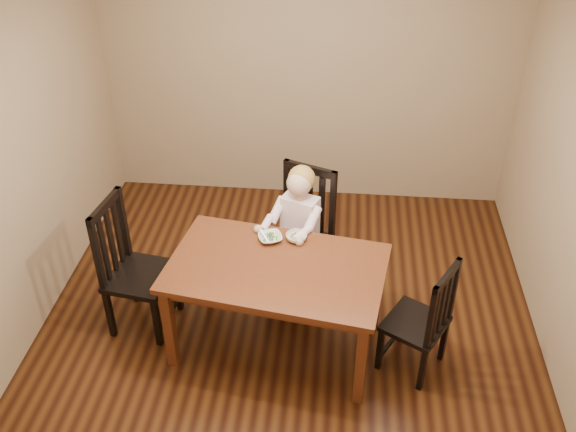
# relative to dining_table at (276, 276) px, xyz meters

# --- Properties ---
(room) EXTENTS (4.01, 4.01, 2.71)m
(room) POSITION_rel_dining_table_xyz_m (0.07, 0.25, 0.66)
(room) COLOR #46250E
(room) RESTS_ON ground
(dining_table) EXTENTS (1.69, 1.17, 0.78)m
(dining_table) POSITION_rel_dining_table_xyz_m (0.00, 0.00, 0.00)
(dining_table) COLOR #512713
(dining_table) RESTS_ON room
(chair_child) EXTENTS (0.62, 0.61, 1.13)m
(chair_child) POSITION_rel_dining_table_xyz_m (0.13, 0.72, -0.15)
(chair_child) COLOR black
(chair_child) RESTS_ON room
(chair_left) EXTENTS (0.54, 0.56, 1.14)m
(chair_left) POSITION_rel_dining_table_xyz_m (-1.14, 0.15, -0.15)
(chair_left) COLOR black
(chair_left) RESTS_ON room
(chair_right) EXTENTS (0.56, 0.57, 0.98)m
(chair_right) POSITION_rel_dining_table_xyz_m (1.07, -0.14, -0.22)
(chair_right) COLOR black
(chair_right) RESTS_ON room
(toddler) EXTENTS (0.53, 0.58, 0.66)m
(toddler) POSITION_rel_dining_table_xyz_m (0.11, 0.67, 0.02)
(toddler) COLOR white
(toddler) RESTS_ON chair_child
(bowl_peas) EXTENTS (0.23, 0.23, 0.04)m
(bowl_peas) POSITION_rel_dining_table_xyz_m (-0.08, 0.30, 0.11)
(bowl_peas) COLOR silver
(bowl_peas) RESTS_ON dining_table
(bowl_veg) EXTENTS (0.21, 0.21, 0.05)m
(bowl_veg) POSITION_rel_dining_table_xyz_m (0.12, 0.33, 0.12)
(bowl_veg) COLOR silver
(bowl_veg) RESTS_ON dining_table
(fork) EXTENTS (0.08, 0.11, 0.05)m
(fork) POSITION_rel_dining_table_xyz_m (-0.12, 0.29, 0.14)
(fork) COLOR silver
(fork) RESTS_ON bowl_peas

